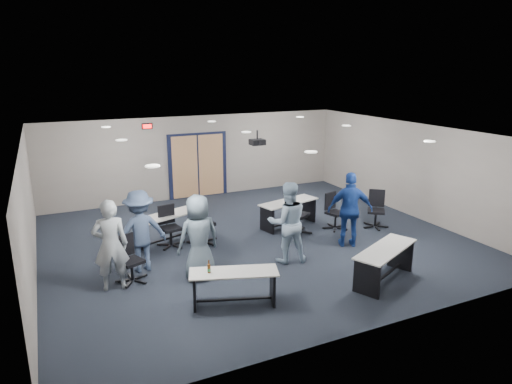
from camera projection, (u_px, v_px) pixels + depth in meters
name	position (u px, v px, depth m)	size (l,w,h in m)	color
floor	(255.00, 240.00, 11.49)	(10.00, 10.00, 0.00)	black
back_wall	(197.00, 157.00, 15.06)	(10.00, 0.04, 2.70)	gray
front_wall	(375.00, 255.00, 7.21)	(10.00, 0.04, 2.70)	gray
left_wall	(28.00, 216.00, 9.08)	(0.04, 9.00, 2.70)	gray
right_wall	(411.00, 170.00, 13.19)	(0.04, 9.00, 2.70)	gray
ceiling	(255.00, 133.00, 10.78)	(10.00, 9.00, 0.04)	silver
double_door	(198.00, 166.00, 15.11)	(2.00, 0.07, 2.20)	black
exit_sign	(147.00, 126.00, 14.07)	(0.32, 0.07, 0.18)	black
ceiling_projector	(257.00, 142.00, 11.42)	(0.35, 0.32, 0.37)	black
ceiling_can_lights	(251.00, 133.00, 11.01)	(6.24, 5.74, 0.02)	white
table_front_left	(234.00, 282.00, 8.29)	(1.69, 1.02, 0.89)	beige
table_front_right	(385.00, 259.00, 9.18)	(1.85, 1.27, 0.71)	beige
table_back_left	(169.00, 223.00, 11.29)	(1.85, 1.14, 0.83)	beige
table_back_right	(289.00, 209.00, 12.41)	(1.82, 0.97, 0.70)	beige
chair_back_a	(170.00, 227.00, 10.98)	(0.63, 0.63, 1.00)	black
chair_back_b	(202.00, 222.00, 11.14)	(0.71, 0.71, 1.13)	black
chair_back_c	(298.00, 213.00, 11.83)	(0.70, 0.70, 1.12)	black
chair_back_d	(336.00, 211.00, 12.17)	(0.62, 0.62, 0.98)	black
chair_loose_left	(131.00, 260.00, 9.15)	(0.61, 0.61, 0.97)	black
chair_loose_right	(376.00, 210.00, 12.28)	(0.64, 0.64, 1.01)	black
person_gray	(111.00, 245.00, 8.74)	(0.67, 0.44, 1.83)	#A1AAAF
person_plaid	(199.00, 237.00, 9.21)	(0.87, 0.57, 1.78)	#4E5E6B
person_lightblue	(288.00, 222.00, 10.04)	(0.89, 0.69, 1.83)	#A0BCD4
person_navy	(350.00, 210.00, 10.92)	(1.07, 0.45, 1.83)	navy
person_back	(140.00, 231.00, 9.59)	(1.14, 0.66, 1.77)	#405273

